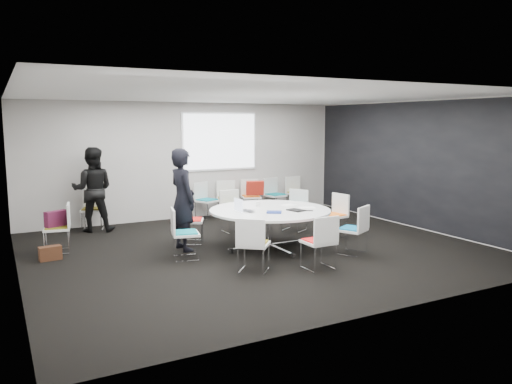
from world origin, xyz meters
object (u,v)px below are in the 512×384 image
conference_table (270,219)px  brown_bag (50,253)px  chair_back_d (275,202)px  chair_back_c (251,203)px  chair_spare_left (58,237)px  chair_ring_b (294,218)px  chair_ring_d (191,229)px  chair_ring_h (353,239)px  chair_ring_e (185,243)px  chair_ring_f (253,255)px  cup (258,204)px  maroon_bag (56,219)px  person_back (93,190)px  chair_back_b (227,206)px  chair_ring_g (319,252)px  person_main (183,200)px  chair_person_back (93,217)px  chair_back_e (296,200)px  chair_ring_a (333,224)px  chair_ring_c (233,219)px  chair_back_a (207,207)px  laptop (250,211)px

conference_table → brown_bag: conference_table is taller
conference_table → chair_back_d: size_ratio=2.54×
chair_back_c → chair_spare_left: bearing=35.7°
chair_ring_b → chair_ring_d: bearing=61.7°
chair_ring_h → chair_ring_e: bearing=131.4°
chair_ring_f → cup: (0.92, 1.58, 0.50)m
maroon_bag → chair_back_c: bearing=19.8°
person_back → maroon_bag: person_back is taller
chair_ring_e → chair_back_b: bearing=157.7°
chair_ring_g → person_main: bearing=124.3°
chair_ring_f → chair_person_back: size_ratio=1.00×
chair_back_b → person_back: (-3.21, -0.18, 0.63)m
chair_person_back → maroon_bag: (-0.91, -1.70, 0.34)m
chair_back_e → maroon_bag: chair_back_e is taller
chair_ring_f → chair_ring_h: (2.05, 0.13, 0.00)m
chair_back_c → chair_back_e: size_ratio=1.00×
conference_table → chair_spare_left: chair_spare_left is taller
conference_table → brown_bag: size_ratio=6.22×
chair_ring_a → chair_back_d: (0.38, 3.03, 0.00)m
chair_person_back → conference_table: bearing=148.1°
chair_ring_c → chair_back_e: size_ratio=1.00×
chair_back_a → chair_back_e: (2.60, 0.03, 0.00)m
chair_back_a → brown_bag: chair_back_a is taller
chair_ring_e → chair_person_back: (-0.97, 3.18, 0.00)m
chair_ring_d → chair_back_d: same height
chair_ring_e → chair_person_back: 3.33m
chair_ring_c → laptop: (-0.41, -1.57, 0.47)m
chair_ring_f → chair_ring_h: 2.05m
chair_back_c → person_back: 3.96m
conference_table → chair_back_d: 3.74m
chair_spare_left → laptop: 3.48m
chair_ring_c → chair_ring_f: (-0.96, -2.77, 0.00)m
chair_ring_a → chair_back_a: size_ratio=1.00×
chair_back_b → chair_person_back: (-3.21, -0.01, 0.00)m
chair_ring_a → chair_back_e: size_ratio=1.00×
chair_ring_f → brown_bag: 3.53m
chair_ring_c → chair_back_e: same height
chair_ring_c → chair_back_d: size_ratio=1.00×
chair_ring_h → cup: 1.91m
chair_ring_a → chair_ring_h: 1.34m
chair_back_d → laptop: (-2.38, -3.20, 0.47)m
chair_ring_h → chair_spare_left: (-4.60, 2.57, 0.00)m
chair_ring_h → chair_back_b: size_ratio=1.00×
chair_ring_d → chair_back_e: 4.39m
conference_table → chair_back_a: size_ratio=2.54×
brown_bag → chair_back_b: bearing=27.1°
person_main → chair_person_back: bearing=17.9°
laptop → maroon_bag: 3.46m
chair_back_b → maroon_bag: 4.47m
chair_ring_h → brown_bag: chair_ring_h is taller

